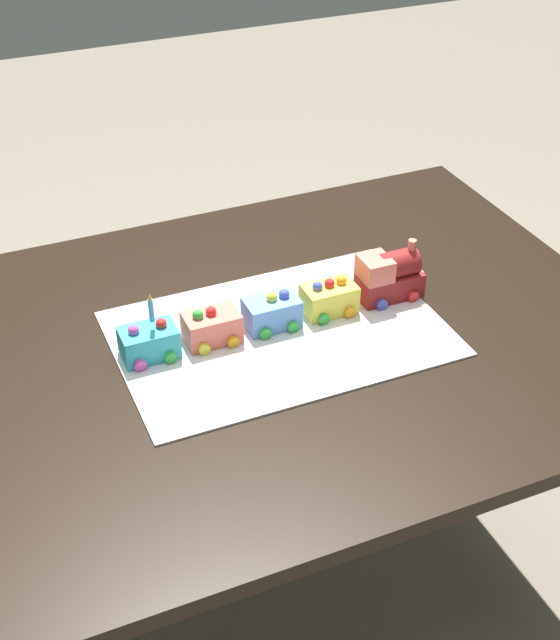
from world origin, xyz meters
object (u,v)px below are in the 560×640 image
cake_car_hopper_sky_blue (272,312)px  cake_car_flatbed_turquoise (149,342)px  birthday_candle (151,308)px  dining_table (260,385)px  cake_locomotive (389,276)px  cake_car_gondola_lemon (329,298)px  cake_car_caboose_coral (212,327)px

cake_car_hopper_sky_blue → cake_car_flatbed_turquoise: 0.24m
birthday_candle → cake_car_hopper_sky_blue: bearing=-180.0°
dining_table → cake_car_hopper_sky_blue: 0.15m
cake_car_hopper_sky_blue → birthday_candle: 0.24m
cake_locomotive → birthday_candle: bearing=0.0°
dining_table → cake_locomotive: 0.33m
cake_locomotive → dining_table: bearing=5.7°
cake_car_flatbed_turquoise → dining_table: bearing=171.8°
cake_car_gondola_lemon → birthday_candle: bearing=0.0°
cake_car_gondola_lemon → cake_car_flatbed_turquoise: bearing=0.0°
cake_locomotive → cake_car_caboose_coral: size_ratio=1.40×
dining_table → cake_car_caboose_coral: bearing=-19.3°
cake_car_gondola_lemon → cake_locomotive: bearing=180.0°
cake_locomotive → cake_car_gondola_lemon: cake_locomotive is taller
cake_locomotive → birthday_candle: birthday_candle is taller
cake_car_hopper_sky_blue → cake_locomotive: bearing=180.0°
cake_car_hopper_sky_blue → cake_car_caboose_coral: bearing=0.0°
cake_car_caboose_coral → birthday_candle: birthday_candle is taller
cake_car_caboose_coral → dining_table: bearing=160.7°
cake_car_hopper_sky_blue → birthday_candle: size_ratio=1.73×
dining_table → cake_car_flatbed_turquoise: size_ratio=14.00×
dining_table → cake_car_flatbed_turquoise: cake_car_flatbed_turquoise is taller
cake_car_gondola_lemon → cake_car_hopper_sky_blue: bearing=0.0°
cake_locomotive → cake_car_hopper_sky_blue: size_ratio=1.40×
dining_table → cake_car_caboose_coral: size_ratio=14.00×
cake_locomotive → cake_car_caboose_coral: 0.37m
cake_locomotive → cake_car_hopper_sky_blue: cake_locomotive is taller
cake_car_hopper_sky_blue → cake_car_flatbed_turquoise: same height
dining_table → cake_car_flatbed_turquoise: (0.20, -0.03, 0.14)m
cake_car_gondola_lemon → cake_car_caboose_coral: size_ratio=1.00×
cake_car_gondola_lemon → cake_car_caboose_coral: 0.24m
cake_locomotive → cake_car_caboose_coral: (0.37, -0.00, -0.02)m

